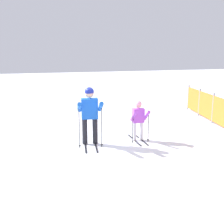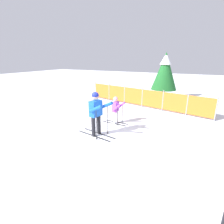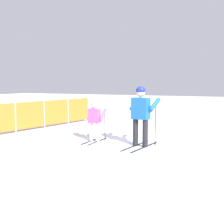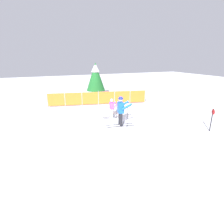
{
  "view_description": "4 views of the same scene",
  "coord_description": "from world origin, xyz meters",
  "px_view_note": "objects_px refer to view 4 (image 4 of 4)",
  "views": [
    {
      "loc": [
        7.76,
        -2.05,
        2.73
      ],
      "look_at": [
        -0.06,
        0.42,
        0.96
      ],
      "focal_mm": 45.0,
      "sensor_mm": 36.0,
      "label": 1
    },
    {
      "loc": [
        3.32,
        -5.57,
        2.93
      ],
      "look_at": [
        0.03,
        0.75,
        0.69
      ],
      "focal_mm": 28.0,
      "sensor_mm": 36.0,
      "label": 2
    },
    {
      "loc": [
        -7.66,
        -2.65,
        1.82
      ],
      "look_at": [
        -0.34,
        0.54,
        0.98
      ],
      "focal_mm": 45.0,
      "sensor_mm": 36.0,
      "label": 3
    },
    {
      "loc": [
        -4.21,
        -8.75,
        3.78
      ],
      "look_at": [
        -0.46,
        0.24,
        0.71
      ],
      "focal_mm": 28.0,
      "sensor_mm": 36.0,
      "label": 4
    }
  ],
  "objects_px": {
    "safety_fence": "(99,98)",
    "trail_marker": "(212,117)",
    "skier_adult": "(121,108)",
    "conifer_far": "(96,76)",
    "skier_child": "(112,106)"
  },
  "relations": [
    {
      "from": "safety_fence",
      "to": "trail_marker",
      "type": "distance_m",
      "value": 8.29
    },
    {
      "from": "skier_adult",
      "to": "conifer_far",
      "type": "bearing_deg",
      "value": 92.86
    },
    {
      "from": "skier_adult",
      "to": "trail_marker",
      "type": "xyz_separation_m",
      "value": [
        4.03,
        -2.57,
        -0.26
      ]
    },
    {
      "from": "safety_fence",
      "to": "trail_marker",
      "type": "bearing_deg",
      "value": -62.93
    },
    {
      "from": "skier_child",
      "to": "conifer_far",
      "type": "bearing_deg",
      "value": 84.2
    },
    {
      "from": "skier_child",
      "to": "conifer_far",
      "type": "height_order",
      "value": "conifer_far"
    },
    {
      "from": "skier_adult",
      "to": "trail_marker",
      "type": "height_order",
      "value": "skier_adult"
    },
    {
      "from": "skier_adult",
      "to": "conifer_far",
      "type": "height_order",
      "value": "conifer_far"
    },
    {
      "from": "skier_child",
      "to": "safety_fence",
      "type": "relative_size",
      "value": 0.16
    },
    {
      "from": "skier_child",
      "to": "trail_marker",
      "type": "height_order",
      "value": "skier_child"
    },
    {
      "from": "safety_fence",
      "to": "conifer_far",
      "type": "relative_size",
      "value": 2.38
    },
    {
      "from": "skier_adult",
      "to": "safety_fence",
      "type": "height_order",
      "value": "skier_adult"
    },
    {
      "from": "trail_marker",
      "to": "safety_fence",
      "type": "bearing_deg",
      "value": 117.07
    },
    {
      "from": "skier_adult",
      "to": "conifer_far",
      "type": "distance_m",
      "value": 7.75
    },
    {
      "from": "conifer_far",
      "to": "trail_marker",
      "type": "distance_m",
      "value": 10.73
    }
  ]
}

